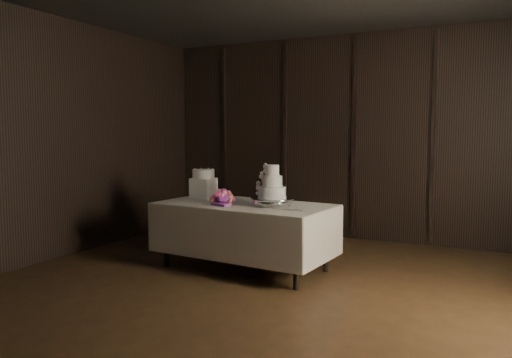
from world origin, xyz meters
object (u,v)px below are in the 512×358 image
Objects in this scene: box_pedestal at (204,188)px; small_cake at (203,174)px; cake_stand at (272,202)px; bouquet at (222,198)px; display_table at (244,233)px; wedding_cake at (269,185)px.

box_pedestal is 0.96× the size of small_cake.
small_cake is (0.00, 0.00, 0.18)m from box_pedestal.
cake_stand is at bearing -11.42° from small_cake.
bouquet reaches higher than cake_stand.
display_table is 0.48m from bouquet.
box_pedestal is 0.18m from small_cake.
wedding_cake reaches higher than display_table.
wedding_cake reaches higher than bouquet.
bouquet is (-0.56, -0.12, 0.03)m from cake_stand.
small_cake reaches higher than cake_stand.
small_cake is (-0.46, 0.33, 0.23)m from bouquet.
wedding_cake is 1.03m from small_cake.
wedding_cake is 1.41× the size of box_pedestal.
box_pedestal is at bearing 168.58° from cake_stand.
bouquet is 1.54× the size of small_cake.
small_cake is at bearing 168.47° from display_table.
display_table is at bearing -16.02° from small_cake.
display_table is 0.53m from cake_stand.
display_table is 0.95m from small_cake.
wedding_cake is 1.35× the size of small_cake.
small_cake is (-1.00, 0.22, 0.07)m from wedding_cake.
bouquet is 1.60× the size of box_pedestal.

